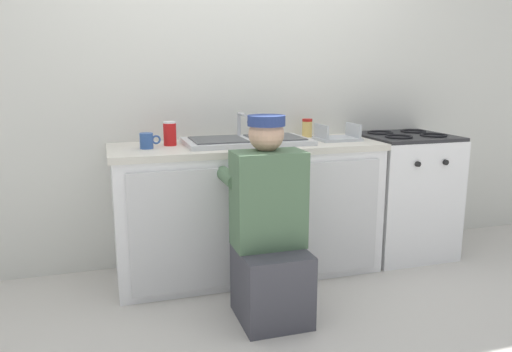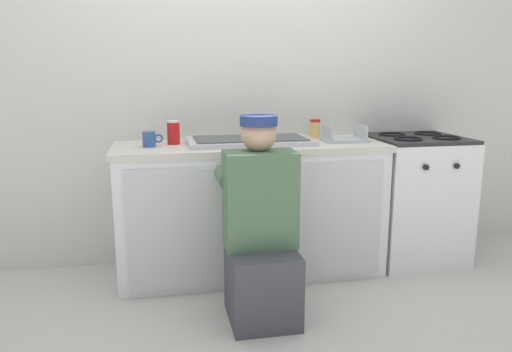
% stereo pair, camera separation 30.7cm
% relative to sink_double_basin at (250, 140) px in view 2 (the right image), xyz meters
% --- Properties ---
extents(ground_plane, '(12.00, 12.00, 0.00)m').
position_rel_sink_double_basin_xyz_m(ground_plane, '(0.00, -0.30, -0.89)').
color(ground_plane, beige).
extents(back_wall, '(6.00, 0.10, 2.50)m').
position_rel_sink_double_basin_xyz_m(back_wall, '(0.00, 0.35, 0.36)').
color(back_wall, silver).
rests_on(back_wall, ground_plane).
extents(counter_cabinet, '(1.71, 0.62, 0.83)m').
position_rel_sink_double_basin_xyz_m(counter_cabinet, '(0.00, -0.01, -0.47)').
color(counter_cabinet, white).
rests_on(counter_cabinet, ground_plane).
extents(countertop, '(1.75, 0.62, 0.04)m').
position_rel_sink_double_basin_xyz_m(countertop, '(0.00, -0.00, -0.04)').
color(countertop, beige).
rests_on(countertop, counter_cabinet).
extents(sink_double_basin, '(0.80, 0.44, 0.19)m').
position_rel_sink_double_basin_xyz_m(sink_double_basin, '(0.00, 0.00, 0.00)').
color(sink_double_basin, silver).
rests_on(sink_double_basin, countertop).
extents(stove_range, '(0.62, 0.62, 0.90)m').
position_rel_sink_double_basin_xyz_m(stove_range, '(1.19, -0.00, -0.45)').
color(stove_range, white).
rests_on(stove_range, ground_plane).
extents(plumber_person, '(0.42, 0.61, 1.10)m').
position_rel_sink_double_basin_xyz_m(plumber_person, '(-0.06, -0.65, -0.43)').
color(plumber_person, '#3F3F47').
rests_on(plumber_person, ground_plane).
extents(dish_rack_tray, '(0.28, 0.22, 0.11)m').
position_rel_sink_double_basin_xyz_m(dish_rack_tray, '(0.63, -0.03, 0.01)').
color(dish_rack_tray, '#B2B7BC').
rests_on(dish_rack_tray, countertop).
extents(soda_cup_red, '(0.08, 0.08, 0.15)m').
position_rel_sink_double_basin_xyz_m(soda_cup_red, '(-0.48, 0.06, 0.06)').
color(soda_cup_red, red).
rests_on(soda_cup_red, countertop).
extents(coffee_mug, '(0.13, 0.08, 0.09)m').
position_rel_sink_double_basin_xyz_m(coffee_mug, '(-0.63, -0.03, 0.03)').
color(coffee_mug, '#335699').
rests_on(coffee_mug, countertop).
extents(condiment_jar, '(0.07, 0.07, 0.13)m').
position_rel_sink_double_basin_xyz_m(condiment_jar, '(0.50, 0.19, 0.05)').
color(condiment_jar, '#DBB760').
rests_on(condiment_jar, countertop).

